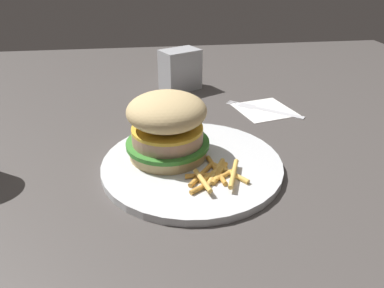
{
  "coord_description": "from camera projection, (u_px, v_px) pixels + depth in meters",
  "views": [
    {
      "loc": [
        -0.5,
        0.08,
        0.3
      ],
      "look_at": [
        -0.02,
        0.02,
        0.04
      ],
      "focal_mm": 33.4,
      "sensor_mm": 36.0,
      "label": 1
    }
  ],
  "objects": [
    {
      "name": "sandwich",
      "position": [
        167.0,
        125.0,
        0.55
      ],
      "size": [
        0.13,
        0.13,
        0.1
      ],
      "color": "tan",
      "rests_on": "plate"
    },
    {
      "name": "plate",
      "position": [
        192.0,
        164.0,
        0.56
      ],
      "size": [
        0.28,
        0.28,
        0.01
      ],
      "primitive_type": "cylinder",
      "color": "silver",
      "rests_on": "ground_plane"
    },
    {
      "name": "fries_pile",
      "position": [
        215.0,
        174.0,
        0.52
      ],
      "size": [
        0.1,
        0.09,
        0.01
      ],
      "color": "gold",
      "rests_on": "plate"
    },
    {
      "name": "ground_plane",
      "position": [
        202.0,
        159.0,
        0.59
      ],
      "size": [
        1.6,
        1.6,
        0.0
      ],
      "primitive_type": "plane",
      "color": "#47423F"
    },
    {
      "name": "napkin_dispenser",
      "position": [
        182.0,
        70.0,
        0.87
      ],
      "size": [
        0.09,
        0.11,
        0.1
      ],
      "primitive_type": "cube",
      "rotation": [
        0.0,
        0.0,
        5.17
      ],
      "color": "#B7BABF",
      "rests_on": "ground_plane"
    },
    {
      "name": "fork",
      "position": [
        264.0,
        108.0,
        0.77
      ],
      "size": [
        0.12,
        0.15,
        0.0
      ],
      "color": "silver",
      "rests_on": "napkin"
    },
    {
      "name": "napkin",
      "position": [
        264.0,
        110.0,
        0.77
      ],
      "size": [
        0.13,
        0.13,
        0.0
      ],
      "primitive_type": "cube",
      "rotation": [
        0.0,
        0.0,
        0.23
      ],
      "color": "white",
      "rests_on": "ground_plane"
    }
  ]
}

